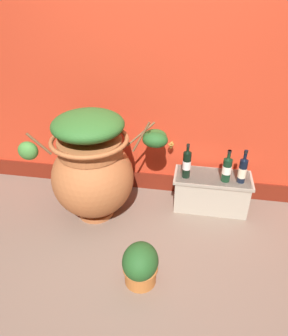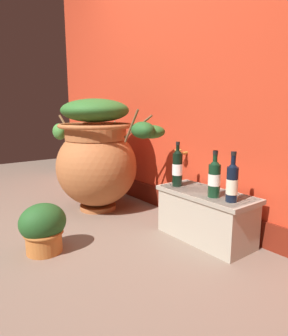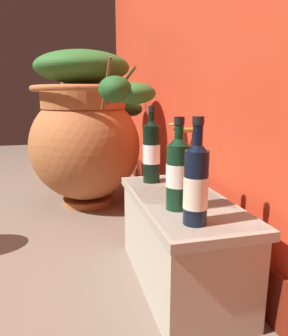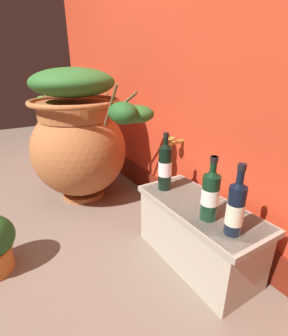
# 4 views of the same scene
# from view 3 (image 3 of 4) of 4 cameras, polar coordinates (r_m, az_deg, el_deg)

# --- Properties ---
(terracotta_urn) EXTENTS (1.20, 0.82, 0.99)m
(terracotta_urn) POSITION_cam_3_polar(r_m,az_deg,el_deg) (2.10, -10.52, 6.82)
(terracotta_urn) COLOR #B26638
(terracotta_urn) RESTS_ON ground_plane
(stone_ledge) EXTENTS (0.70, 0.32, 0.35)m
(stone_ledge) POSITION_cam_3_polar(r_m,az_deg,el_deg) (1.23, 6.50, -12.41)
(stone_ledge) COLOR #B2A893
(stone_ledge) RESTS_ON ground_plane
(wine_bottle_left) EXTENTS (0.08, 0.08, 0.30)m
(wine_bottle_left) POSITION_cam_3_polar(r_m,az_deg,el_deg) (1.03, 6.19, -0.41)
(wine_bottle_left) COLOR black
(wine_bottle_left) RESTS_ON stone_ledge
(wine_bottle_middle) EXTENTS (0.07, 0.07, 0.31)m
(wine_bottle_middle) POSITION_cam_3_polar(r_m,az_deg,el_deg) (0.91, 9.39, -2.49)
(wine_bottle_middle) COLOR black
(wine_bottle_middle) RESTS_ON stone_ledge
(wine_bottle_right) EXTENTS (0.07, 0.07, 0.33)m
(wine_bottle_right) POSITION_cam_3_polar(r_m,az_deg,el_deg) (1.36, 1.37, 3.36)
(wine_bottle_right) COLOR black
(wine_bottle_right) RESTS_ON stone_ledge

